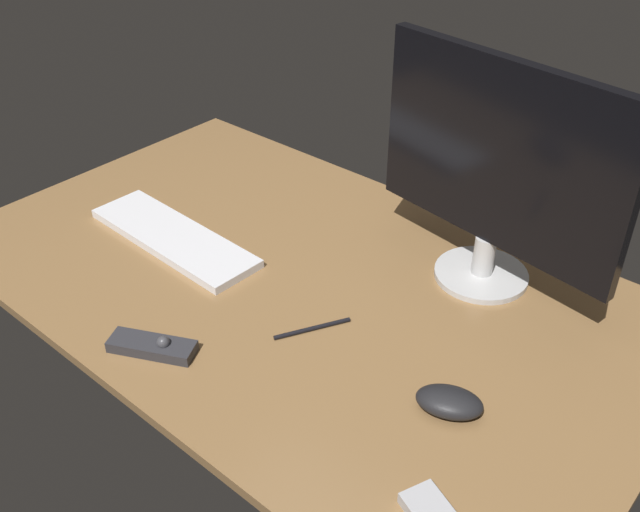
{
  "coord_description": "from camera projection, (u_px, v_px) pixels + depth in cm",
  "views": [
    {
      "loc": [
        77.53,
        -83.23,
        85.68
      ],
      "look_at": [
        3.94,
        2.13,
        8.0
      ],
      "focal_mm": 40.13,
      "sensor_mm": 36.0,
      "label": 1
    }
  ],
  "objects": [
    {
      "name": "pen",
      "position": [
        312.0,
        329.0,
        1.28
      ],
      "size": [
        7.57,
        13.08,
        0.8
      ],
      "primitive_type": "cylinder",
      "rotation": [
        0.0,
        1.57,
        1.08
      ],
      "color": "black",
      "rests_on": "desk"
    },
    {
      "name": "desk",
      "position": [
        298.0,
        282.0,
        1.42
      ],
      "size": [
        140.0,
        84.0,
        2.0
      ],
      "primitive_type": "cube",
      "color": "olive",
      "rests_on": "ground"
    },
    {
      "name": "media_remote",
      "position": [
        153.0,
        346.0,
        1.23
      ],
      "size": [
        15.8,
        11.13,
        3.57
      ],
      "rotation": [
        0.0,
        0.0,
        0.46
      ],
      "color": "#2D2D33",
      "rests_on": "desk"
    },
    {
      "name": "computer_mouse",
      "position": [
        449.0,
        402.0,
        1.11
      ],
      "size": [
        12.36,
        10.28,
        3.8
      ],
      "primitive_type": "ellipsoid",
      "rotation": [
        0.0,
        0.0,
        0.4
      ],
      "color": "black",
      "rests_on": "desk"
    },
    {
      "name": "keyboard",
      "position": [
        174.0,
        237.0,
        1.52
      ],
      "size": [
        42.81,
        14.18,
        1.78
      ],
      "primitive_type": "cube",
      "rotation": [
        0.0,
        0.0,
        -0.04
      ],
      "color": "white",
      "rests_on": "desk"
    },
    {
      "name": "monitor",
      "position": [
        498.0,
        169.0,
        1.28
      ],
      "size": [
        51.57,
        18.4,
        44.1
      ],
      "rotation": [
        0.0,
        0.0,
        -0.15
      ],
      "color": "silver",
      "rests_on": "desk"
    }
  ]
}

